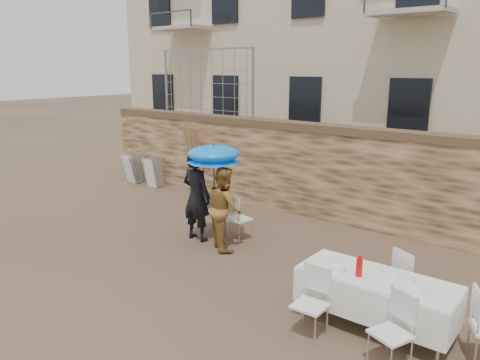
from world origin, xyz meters
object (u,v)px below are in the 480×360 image
Objects in this scene: couple_chair_right at (240,217)px; table_chair_front_left at (310,304)px; woman_dress at (224,208)px; banquet_table at (377,279)px; umbrella at (214,157)px; couple_chair_left at (214,211)px; soda_bottle at (359,267)px; table_chair_back at (410,280)px; table_chair_front_right at (391,332)px; man_suit at (197,196)px; chair_stack_left at (138,167)px; chair_stack_right at (158,171)px.

couple_chair_right and table_chair_front_left have the same top height.
banquet_table is (3.55, -0.98, -0.10)m from woman_dress.
woman_dress reaches higher than banquet_table.
umbrella is 1.45m from couple_chair_left.
soda_bottle reaches higher than couple_chair_left.
umbrella is 4.19m from banquet_table.
table_chair_back is at bearing -3.93° from umbrella.
umbrella is 4.00m from table_chair_front_left.
umbrella is 4.95m from table_chair_front_right.
soda_bottle is at bearing 162.92° from man_suit.
table_chair_front_left is at bearing -26.33° from chair_stack_left.
umbrella is 7.36× the size of soda_bottle.
umbrella reaches higher than table_chair_back.
couple_chair_left is at bearing -26.26° from chair_stack_right.
chair_stack_right is (-8.14, 3.67, -0.45)m from soda_bottle.
couple_chair_left is 5.32m from table_chair_front_right.
woman_dress is 3.44m from table_chair_front_left.
chair_stack_left is 0.90m from chair_stack_right.
chair_stack_left is at bearing 157.88° from soda_bottle.
table_chair_front_right is at bearing -22.60° from umbrella.
couple_chair_left is 1.00× the size of couple_chair_right.
chair_stack_right is at bearing 8.75° from table_chair_back.
man_suit is 4.42m from banquet_table.
soda_bottle is 0.27× the size of table_chair_front_left.
table_chair_back is (3.80, -0.73, 0.00)m from couple_chair_right.
table_chair_front_right reaches higher than chair_stack_left.
soda_bottle reaches higher than couple_chair_right.
man_suit is at bearing 24.13° from table_chair_back.
couple_chair_right is 1.04× the size of chair_stack_left.
couple_chair_right is (0.30, 0.45, -1.32)m from umbrella.
couple_chair_left is 5.33m from chair_stack_left.
soda_bottle is (4.10, -1.68, 0.43)m from couple_chair_left.
chair_stack_right is at bearing 151.17° from umbrella.
soda_bottle is at bearing -164.98° from woman_dress.
chair_stack_right is (-4.74, 1.99, -0.02)m from couple_chair_right.
woman_dress is (0.75, 0.00, -0.11)m from man_suit.
chair_stack_right is (-4.04, 1.99, -0.02)m from couple_chair_left.
soda_bottle is 0.84m from table_chair_front_left.
chair_stack_right is (-4.04, 2.54, -0.48)m from man_suit.
couple_chair_left is (-0.40, 0.45, -1.32)m from umbrella.
soda_bottle is at bearing 163.91° from couple_chair_right.
umbrella reaches higher than chair_stack_left.
banquet_table is at bearing 167.18° from couple_chair_right.
umbrella reaches higher than couple_chair_right.
couple_chair_left is 4.56m from table_chair_back.
man_suit reaches higher than table_chair_back.
man_suit is 0.95m from umbrella.
couple_chair_left is at bearing 131.63° from umbrella.
couple_chair_right is 1.00× the size of table_chair_front_left.
table_chair_front_right is at bearing 158.51° from man_suit.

